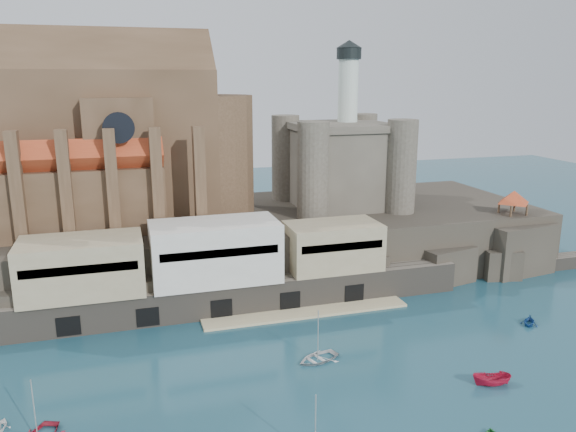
{
  "coord_description": "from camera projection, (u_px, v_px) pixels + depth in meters",
  "views": [
    {
      "loc": [
        -21.99,
        -52.8,
        32.88
      ],
      "look_at": [
        3.42,
        32.0,
        10.96
      ],
      "focal_mm": 35.0,
      "sensor_mm": 36.0,
      "label": 1
    }
  ],
  "objects": [
    {
      "name": "boat_6",
      "position": [
        318.0,
        360.0,
        67.11
      ],
      "size": [
        2.28,
        4.0,
        5.39
      ],
      "primitive_type": "imported",
      "rotation": [
        0.0,
        0.0,
        5.03
      ],
      "color": "silver",
      "rests_on": "ground"
    },
    {
      "name": "castle_keep",
      "position": [
        341.0,
        160.0,
        101.4
      ],
      "size": [
        21.2,
        21.2,
        29.3
      ],
      "color": "#4B463B",
      "rests_on": "promontory"
    },
    {
      "name": "boat_7",
      "position": [
        529.0,
        324.0,
        76.76
      ],
      "size": [
        3.16,
        3.17,
        3.22
      ],
      "primitive_type": "imported",
      "rotation": [
        0.0,
        0.0,
        5.49
      ],
      "color": "navy",
      "rests_on": "ground"
    },
    {
      "name": "promontory",
      "position": [
        256.0,
        241.0,
        98.5
      ],
      "size": [
        100.0,
        36.0,
        10.0
      ],
      "color": "black",
      "rests_on": "ground"
    },
    {
      "name": "church",
      "position": [
        106.0,
        146.0,
        90.0
      ],
      "size": [
        47.0,
        25.93,
        30.51
      ],
      "color": "#493422",
      "rests_on": "promontory"
    },
    {
      "name": "rock_outcrop",
      "position": [
        510.0,
        247.0,
        97.89
      ],
      "size": [
        14.5,
        10.5,
        8.7
      ],
      "color": "black",
      "rests_on": "ground"
    },
    {
      "name": "ground",
      "position": [
        340.0,
        378.0,
        63.13
      ],
      "size": [
        300.0,
        300.0,
        0.0
      ],
      "primitive_type": "plane",
      "color": "#173E4E",
      "rests_on": "ground"
    },
    {
      "name": "quay",
      "position": [
        215.0,
        270.0,
        80.28
      ],
      "size": [
        70.0,
        12.0,
        13.05
      ],
      "color": "#5F574C",
      "rests_on": "ground"
    },
    {
      "name": "boat_4",
      "position": [
        1.0,
        429.0,
        53.95
      ],
      "size": [
        2.43,
        1.68,
        2.61
      ],
      "primitive_type": "imported",
      "rotation": [
        0.0,
        0.0,
        3.0
      ],
      "color": "white",
      "rests_on": "ground"
    },
    {
      "name": "boat_5",
      "position": [
        491.0,
        385.0,
        61.69
      ],
      "size": [
        1.99,
        1.96,
        4.42
      ],
      "primitive_type": "imported",
      "rotation": [
        0.0,
        0.0,
        4.52
      ],
      "color": "#B41636",
      "rests_on": "ground"
    },
    {
      "name": "pavilion",
      "position": [
        514.0,
        198.0,
        95.95
      ],
      "size": [
        6.4,
        6.4,
        5.4
      ],
      "color": "#493422",
      "rests_on": "rock_outcrop"
    }
  ]
}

